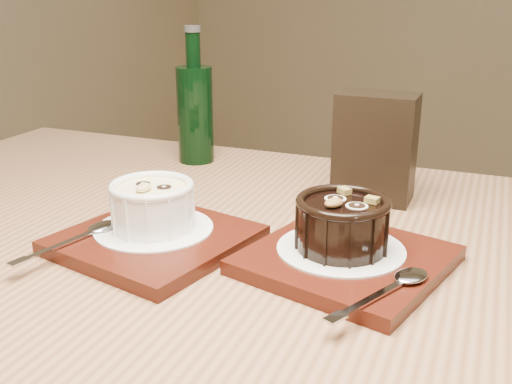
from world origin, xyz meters
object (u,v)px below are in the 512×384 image
tray_right (346,260)px  ramekin_white (152,203)px  ramekin_dark (342,221)px  condiment_stand (375,148)px  tray_left (155,240)px  green_bottle (195,111)px  table (240,332)px

tray_right → ramekin_white: bearing=-169.5°
ramekin_dark → condiment_stand: size_ratio=0.68×
tray_left → ramekin_dark: (0.19, 0.05, 0.04)m
ramekin_dark → green_bottle: (-0.33, 0.25, 0.04)m
tray_left → tray_right: (0.20, 0.05, 0.00)m
tray_left → green_bottle: (-0.14, 0.30, 0.07)m
tray_right → green_bottle: (-0.34, 0.25, 0.07)m
tray_right → condiment_stand: 0.22m
table → green_bottle: bearing=129.8°
ramekin_white → ramekin_dark: 0.21m
tray_right → table: bearing=-163.9°
tray_left → ramekin_dark: 0.20m
tray_left → condiment_stand: bearing=57.6°
table → ramekin_white: bearing=-175.6°
tray_right → ramekin_dark: 0.04m
ramekin_dark → condiment_stand: 0.21m
table → condiment_stand: size_ratio=9.08×
table → tray_left: 0.14m
tray_left → ramekin_dark: size_ratio=1.90×
tray_left → green_bottle: green_bottle is taller
ramekin_white → tray_right: size_ratio=0.51×
condiment_stand → table: bearing=-106.0°
tray_left → condiment_stand: 0.31m
ramekin_dark → condiment_stand: bearing=120.2°
condiment_stand → tray_left: bearing=-122.4°
table → ramekin_white: 0.17m
ramekin_dark → green_bottle: 0.42m
table → tray_right: 0.15m
ramekin_white → table: bearing=2.4°
table → tray_right: (0.11, 0.03, 0.10)m
tray_left → tray_right: same height
table → condiment_stand: bearing=74.0°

